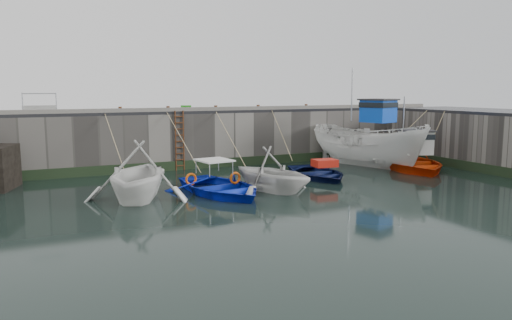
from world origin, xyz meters
name	(u,v)px	position (x,y,z in m)	size (l,w,h in m)	color
ground	(307,205)	(0.00, 0.00, 0.00)	(120.00, 120.00, 0.00)	black
quay_back	(200,137)	(0.00, 12.50, 1.50)	(30.00, 5.00, 3.00)	slate
road_back	(199,110)	(0.00, 12.50, 3.08)	(30.00, 5.00, 0.16)	black
kerb_back	(213,109)	(0.00, 10.15, 3.26)	(30.00, 0.30, 0.20)	slate
algae_back	(215,163)	(0.00, 9.96, 0.25)	(30.00, 0.08, 0.50)	black
algae_right	(480,168)	(11.96, 2.50, 0.25)	(0.08, 15.00, 0.50)	black
ladder	(180,141)	(-2.00, 9.91, 1.59)	(0.51, 0.08, 3.20)	#3F1E0F
boat_near_white	(139,199)	(-5.54, 3.71, 0.00)	(4.32, 5.00, 2.64)	white
boat_near_white_rope	(119,181)	(-5.54, 8.10, 0.00)	(0.04, 4.60, 3.10)	tan
boat_near_blue	(220,194)	(-2.23, 3.28, 0.00)	(3.69, 5.17, 1.07)	#0D26C8
boat_near_blue_rope	(187,176)	(-2.23, 7.89, 0.00)	(0.04, 4.96, 3.10)	tan
boat_near_blacktrim	(272,191)	(-0.03, 2.89, 0.00)	(3.62, 4.20, 2.21)	silver
boat_near_blacktrim_rope	(230,174)	(-0.03, 7.70, 0.00)	(0.04, 5.29, 3.10)	tan
boat_near_navy	(317,177)	(3.51, 4.92, 0.00)	(3.28, 4.59, 0.95)	#0A1442
boat_near_navy_rope	(281,167)	(3.51, 8.71, 0.00)	(0.04, 3.66, 3.10)	tan
boat_far_white	(368,145)	(7.95, 6.66, 1.20)	(4.89, 7.95, 5.88)	silver
boat_far_orange	(411,162)	(9.48, 4.93, 0.41)	(6.27, 7.31, 4.28)	#EB3E0C
fish_crate	(186,108)	(-1.22, 11.17, 3.30)	(0.58, 0.37, 0.27)	#23961B
railing	(40,109)	(-8.75, 11.25, 3.36)	(1.60, 1.05, 1.00)	#A5A8AD
bollard_a	(120,109)	(-5.00, 10.25, 3.30)	(0.18, 0.18, 0.28)	#3F1E0F
bollard_b	(168,109)	(-2.50, 10.25, 3.30)	(0.18, 0.18, 0.28)	#3F1E0F
bollard_c	(216,108)	(0.20, 10.25, 3.30)	(0.18, 0.18, 0.28)	#3F1E0F
bollard_d	(258,107)	(2.80, 10.25, 3.30)	(0.18, 0.18, 0.28)	#3F1E0F
bollard_e	(306,106)	(6.00, 10.25, 3.30)	(0.18, 0.18, 0.28)	#3F1E0F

